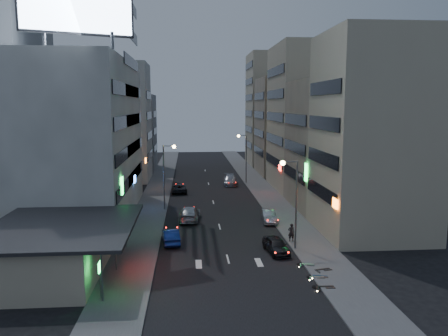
{
  "coord_description": "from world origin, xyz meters",
  "views": [
    {
      "loc": [
        -3.2,
        -31.38,
        12.94
      ],
      "look_at": [
        0.66,
        16.21,
        6.06
      ],
      "focal_mm": 35.0,
      "sensor_mm": 36.0,
      "label": 1
    }
  ],
  "objects": [
    {
      "name": "street_lamp_right_far",
      "position": [
        5.9,
        40.0,
        5.36
      ],
      "size": [
        1.6,
        0.44,
        8.02
      ],
      "color": "#595B60",
      "rests_on": "sidewalk_right"
    },
    {
      "name": "shophouse_mid",
      "position": [
        15.5,
        22.0,
        8.0
      ],
      "size": [
        11.0,
        12.0,
        16.0
      ],
      "primitive_type": "cube",
      "color": "gray",
      "rests_on": "ground"
    },
    {
      "name": "parked_car_left",
      "position": [
        -4.7,
        33.06,
        0.65
      ],
      "size": [
        2.34,
        4.78,
        1.31
      ],
      "primitive_type": "imported",
      "rotation": [
        0.0,
        0.0,
        3.18
      ],
      "color": "#25252A",
      "rests_on": "ground"
    },
    {
      "name": "far_right_b",
      "position": [
        16.0,
        64.0,
        12.0
      ],
      "size": [
        12.0,
        12.0,
        24.0
      ],
      "primitive_type": "cube",
      "color": "tan",
      "rests_on": "ground"
    },
    {
      "name": "shophouse_near",
      "position": [
        15.0,
        10.5,
        10.0
      ],
      "size": [
        10.0,
        11.0,
        20.0
      ],
      "primitive_type": "cube",
      "color": "tan",
      "rests_on": "ground"
    },
    {
      "name": "far_left_a",
      "position": [
        -15.5,
        45.0,
        10.0
      ],
      "size": [
        11.0,
        10.0,
        20.0
      ],
      "primitive_type": "cube",
      "color": "silver",
      "rests_on": "ground"
    },
    {
      "name": "white_building",
      "position": [
        -17.0,
        20.0,
        9.0
      ],
      "size": [
        14.0,
        24.0,
        18.0
      ],
      "primitive_type": "cube",
      "color": "silver",
      "rests_on": "ground"
    },
    {
      "name": "scooter_blue",
      "position": [
        7.22,
        -0.52,
        0.63
      ],
      "size": [
        0.95,
        1.75,
        1.02
      ],
      "primitive_type": null,
      "rotation": [
        0.0,
        0.0,
        1.32
      ],
      "color": "navy",
      "rests_on": "sidewalk_right"
    },
    {
      "name": "scooter_black_b",
      "position": [
        7.79,
        1.04,
        0.7
      ],
      "size": [
        1.07,
        2.01,
        1.17
      ],
      "primitive_type": null,
      "rotation": [
        0.0,
        0.0,
        1.81
      ],
      "color": "black",
      "rests_on": "sidewalk_right"
    },
    {
      "name": "parked_car_right_mid",
      "position": [
        5.6,
        15.4,
        0.67
      ],
      "size": [
        1.64,
        4.16,
        1.35
      ],
      "primitive_type": "imported",
      "rotation": [
        0.0,
        0.0,
        -0.05
      ],
      "color": "#ABAFB3",
      "rests_on": "ground"
    },
    {
      "name": "person",
      "position": [
        6.41,
        8.05,
        0.98
      ],
      "size": [
        0.67,
        0.48,
        1.73
      ],
      "primitive_type": "imported",
      "rotation": [
        0.0,
        0.0,
        3.24
      ],
      "color": "black",
      "rests_on": "sidewalk_right"
    },
    {
      "name": "sidewalk_left",
      "position": [
        -8.0,
        30.0,
        0.06
      ],
      "size": [
        4.0,
        120.0,
        0.12
      ],
      "primitive_type": "cube",
      "color": "#4C4C4F",
      "rests_on": "ground"
    },
    {
      "name": "parked_car_right_far",
      "position": [
        3.55,
        38.85,
        0.79
      ],
      "size": [
        2.53,
        5.56,
        1.58
      ],
      "primitive_type": "imported",
      "rotation": [
        0.0,
        0.0,
        -0.06
      ],
      "color": "gray",
      "rests_on": "ground"
    },
    {
      "name": "road_car_silver",
      "position": [
        -3.22,
        16.91,
        0.78
      ],
      "size": [
        2.66,
        5.56,
        1.56
      ],
      "primitive_type": "imported",
      "rotation": [
        0.0,
        0.0,
        3.05
      ],
      "color": "#ADB1B6",
      "rests_on": "ground"
    },
    {
      "name": "scooter_silver_a",
      "position": [
        6.88,
        -0.65,
        0.61
      ],
      "size": [
        0.78,
        1.68,
        0.99
      ],
      "primitive_type": null,
      "rotation": [
        0.0,
        0.0,
        1.42
      ],
      "color": "#B2B4BA",
      "rests_on": "sidewalk_right"
    },
    {
      "name": "parked_car_right_near",
      "position": [
        4.39,
        5.28,
        0.69
      ],
      "size": [
        2.16,
        4.24,
        1.38
      ],
      "primitive_type": "imported",
      "rotation": [
        0.0,
        0.0,
        0.13
      ],
      "color": "black",
      "rests_on": "ground"
    },
    {
      "name": "far_right_a",
      "position": [
        15.5,
        50.0,
        9.0
      ],
      "size": [
        11.0,
        12.0,
        18.0
      ],
      "primitive_type": "cube",
      "color": "gray",
      "rests_on": "ground"
    },
    {
      "name": "ground",
      "position": [
        0.0,
        0.0,
        0.0
      ],
      "size": [
        180.0,
        180.0,
        0.0
      ],
      "primitive_type": "plane",
      "color": "black",
      "rests_on": "ground"
    },
    {
      "name": "food_court",
      "position": [
        -13.9,
        2.0,
        1.98
      ],
      "size": [
        11.0,
        13.0,
        3.88
      ],
      "color": "tan",
      "rests_on": "ground"
    },
    {
      "name": "road_car_blue",
      "position": [
        -5.0,
        8.74,
        0.69
      ],
      "size": [
        1.97,
        4.32,
        1.37
      ],
      "primitive_type": "imported",
      "rotation": [
        0.0,
        0.0,
        3.27
      ],
      "color": "navy",
      "rests_on": "ground"
    },
    {
      "name": "billboard",
      "position": [
        -12.99,
        9.97,
        21.66
      ],
      "size": [
        9.52,
        3.75,
        6.2
      ],
      "rotation": [
        0.0,
        0.0,
        0.35
      ],
      "color": "#595B60",
      "rests_on": "white_building"
    },
    {
      "name": "sidewalk_right",
      "position": [
        8.0,
        30.0,
        0.06
      ],
      "size": [
        4.0,
        120.0,
        0.12
      ],
      "primitive_type": "cube",
      "color": "#4C4C4F",
      "rests_on": "ground"
    },
    {
      "name": "shophouse_far",
      "position": [
        15.0,
        35.0,
        11.0
      ],
      "size": [
        10.0,
        14.0,
        22.0
      ],
      "primitive_type": "cube",
      "color": "tan",
      "rests_on": "ground"
    },
    {
      "name": "street_lamp_left",
      "position": [
        -5.9,
        22.0,
        5.36
      ],
      "size": [
        1.6,
        0.44,
        8.02
      ],
      "color": "#595B60",
      "rests_on": "sidewalk_left"
    },
    {
      "name": "scooter_black_a",
      "position": [
        7.03,
        -2.37,
        0.7
      ],
      "size": [
        0.7,
        1.93,
        1.17
      ],
      "primitive_type": null,
      "rotation": [
        0.0,
        0.0,
        1.54
      ],
      "color": "black",
      "rests_on": "sidewalk_right"
    },
    {
      "name": "scooter_silver_b",
      "position": [
        6.88,
        1.93,
        0.64
      ],
      "size": [
        0.99,
        1.8,
        1.05
      ],
      "primitive_type": null,
      "rotation": [
        0.0,
        0.0,
        1.31
      ],
      "color": "#A3A6AB",
      "rests_on": "sidewalk_right"
    },
    {
      "name": "street_lamp_right_near",
      "position": [
        5.9,
        6.0,
        5.36
      ],
      "size": [
        1.6,
        0.44,
        8.02
      ],
      "color": "#595B60",
      "rests_on": "sidewalk_right"
    },
    {
      "name": "far_left_b",
      "position": [
        -16.0,
        58.0,
        7.5
      ],
      "size": [
        12.0,
        10.0,
        15.0
      ],
      "primitive_type": "cube",
      "color": "slate",
      "rests_on": "ground"
    }
  ]
}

